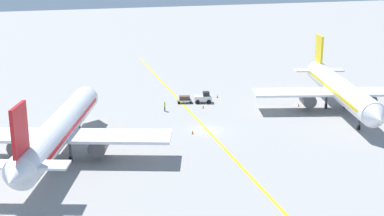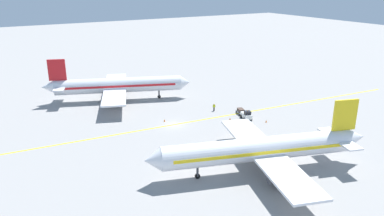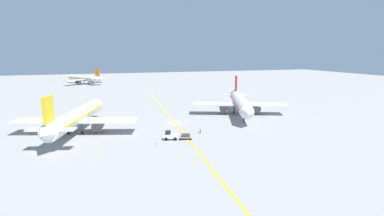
{
  "view_description": "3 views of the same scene",
  "coord_description": "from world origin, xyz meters",
  "px_view_note": "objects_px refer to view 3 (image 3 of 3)",
  "views": [
    {
      "loc": [
        26.46,
        69.59,
        24.35
      ],
      "look_at": [
        2.01,
        -1.12,
        3.31
      ],
      "focal_mm": 50.0,
      "sensor_mm": 36.0,
      "label": 1
    },
    {
      "loc": [
        -63.27,
        32.3,
        28.0
      ],
      "look_at": [
        -3.75,
        -2.17,
        4.35
      ],
      "focal_mm": 35.0,
      "sensor_mm": 36.0,
      "label": 2
    },
    {
      "loc": [
        -19.6,
        -75.07,
        18.45
      ],
      "look_at": [
        5.32,
        1.29,
        3.46
      ],
      "focal_mm": 28.0,
      "sensor_mm": 36.0,
      "label": 3
    }
  ],
  "objects_px": {
    "traffic_cone_near_nose": "(156,143)",
    "traffic_cone_far_edge": "(183,120)",
    "traffic_cone_mid_apron": "(172,134)",
    "airplane_adjacent_stand": "(240,102)",
    "baggage_cart_trailing": "(186,136)",
    "airplane_at_gate": "(76,117)",
    "ground_crew_worker": "(200,129)",
    "traffic_cone_by_wingtip": "(99,135)",
    "airplane_distant_taxiing": "(84,78)",
    "baggage_tug_white": "(170,136)"
  },
  "relations": [
    {
      "from": "baggage_cart_trailing",
      "to": "traffic_cone_far_edge",
      "type": "bearing_deg",
      "value": 75.56
    },
    {
      "from": "traffic_cone_mid_apron",
      "to": "traffic_cone_by_wingtip",
      "type": "relative_size",
      "value": 1.0
    },
    {
      "from": "airplane_adjacent_stand",
      "to": "traffic_cone_mid_apron",
      "type": "relative_size",
      "value": 62.31
    },
    {
      "from": "airplane_distant_taxiing",
      "to": "baggage_cart_trailing",
      "type": "height_order",
      "value": "airplane_distant_taxiing"
    },
    {
      "from": "traffic_cone_mid_apron",
      "to": "airplane_at_gate",
      "type": "bearing_deg",
      "value": 156.58
    },
    {
      "from": "airplane_adjacent_stand",
      "to": "traffic_cone_near_nose",
      "type": "relative_size",
      "value": 62.31
    },
    {
      "from": "traffic_cone_near_nose",
      "to": "baggage_tug_white",
      "type": "bearing_deg",
      "value": 33.94
    },
    {
      "from": "baggage_cart_trailing",
      "to": "traffic_cone_far_edge",
      "type": "xyz_separation_m",
      "value": [
        4.26,
        16.53,
        -0.49
      ]
    },
    {
      "from": "ground_crew_worker",
      "to": "traffic_cone_far_edge",
      "type": "relative_size",
      "value": 3.05
    },
    {
      "from": "ground_crew_worker",
      "to": "traffic_cone_near_nose",
      "type": "bearing_deg",
      "value": -154.75
    },
    {
      "from": "baggage_tug_white",
      "to": "traffic_cone_mid_apron",
      "type": "relative_size",
      "value": 5.99
    },
    {
      "from": "airplane_distant_taxiing",
      "to": "traffic_cone_by_wingtip",
      "type": "distance_m",
      "value": 119.3
    },
    {
      "from": "baggage_cart_trailing",
      "to": "ground_crew_worker",
      "type": "distance_m",
      "value": 6.13
    },
    {
      "from": "traffic_cone_far_edge",
      "to": "airplane_at_gate",
      "type": "bearing_deg",
      "value": -172.63
    },
    {
      "from": "airplane_adjacent_stand",
      "to": "traffic_cone_near_nose",
      "type": "distance_m",
      "value": 36.88
    },
    {
      "from": "traffic_cone_mid_apron",
      "to": "traffic_cone_far_edge",
      "type": "xyz_separation_m",
      "value": [
        6.16,
        12.31,
        0.0
      ]
    },
    {
      "from": "baggage_tug_white",
      "to": "traffic_cone_near_nose",
      "type": "xyz_separation_m",
      "value": [
        -3.56,
        -2.4,
        -0.63
      ]
    },
    {
      "from": "baggage_cart_trailing",
      "to": "traffic_cone_mid_apron",
      "type": "relative_size",
      "value": 5.24
    },
    {
      "from": "baggage_cart_trailing",
      "to": "traffic_cone_by_wingtip",
      "type": "relative_size",
      "value": 5.24
    },
    {
      "from": "baggage_cart_trailing",
      "to": "traffic_cone_near_nose",
      "type": "height_order",
      "value": "baggage_cart_trailing"
    },
    {
      "from": "baggage_cart_trailing",
      "to": "airplane_at_gate",
      "type": "bearing_deg",
      "value": 149.68
    },
    {
      "from": "traffic_cone_far_edge",
      "to": "ground_crew_worker",
      "type": "bearing_deg",
      "value": -87.85
    },
    {
      "from": "airplane_at_gate",
      "to": "airplane_adjacent_stand",
      "type": "height_order",
      "value": "same"
    },
    {
      "from": "traffic_cone_mid_apron",
      "to": "traffic_cone_by_wingtip",
      "type": "xyz_separation_m",
      "value": [
        -15.74,
        4.26,
        0.0
      ]
    },
    {
      "from": "traffic_cone_mid_apron",
      "to": "traffic_cone_far_edge",
      "type": "bearing_deg",
      "value": 63.43
    },
    {
      "from": "traffic_cone_far_edge",
      "to": "airplane_distant_taxiing",
      "type": "bearing_deg",
      "value": 104.04
    },
    {
      "from": "airplane_distant_taxiing",
      "to": "baggage_tug_white",
      "type": "height_order",
      "value": "airplane_distant_taxiing"
    },
    {
      "from": "ground_crew_worker",
      "to": "traffic_cone_by_wingtip",
      "type": "distance_m",
      "value": 22.85
    },
    {
      "from": "airplane_at_gate",
      "to": "airplane_distant_taxiing",
      "type": "distance_m",
      "value": 114.52
    },
    {
      "from": "baggage_cart_trailing",
      "to": "traffic_cone_mid_apron",
      "type": "bearing_deg",
      "value": 114.29
    },
    {
      "from": "baggage_cart_trailing",
      "to": "ground_crew_worker",
      "type": "relative_size",
      "value": 1.71
    },
    {
      "from": "traffic_cone_by_wingtip",
      "to": "traffic_cone_far_edge",
      "type": "bearing_deg",
      "value": 20.18
    },
    {
      "from": "traffic_cone_mid_apron",
      "to": "baggage_cart_trailing",
      "type": "bearing_deg",
      "value": -65.71
    },
    {
      "from": "airplane_distant_taxiing",
      "to": "traffic_cone_mid_apron",
      "type": "height_order",
      "value": "airplane_distant_taxiing"
    },
    {
      "from": "ground_crew_worker",
      "to": "traffic_cone_far_edge",
      "type": "bearing_deg",
      "value": 92.15
    },
    {
      "from": "baggage_tug_white",
      "to": "ground_crew_worker",
      "type": "height_order",
      "value": "baggage_tug_white"
    },
    {
      "from": "airplane_adjacent_stand",
      "to": "ground_crew_worker",
      "type": "bearing_deg",
      "value": -138.86
    },
    {
      "from": "airplane_adjacent_stand",
      "to": "baggage_cart_trailing",
      "type": "distance_m",
      "value": 30.63
    },
    {
      "from": "traffic_cone_near_nose",
      "to": "traffic_cone_far_edge",
      "type": "distance_m",
      "value": 21.13
    },
    {
      "from": "airplane_distant_taxiing",
      "to": "baggage_tug_white",
      "type": "bearing_deg",
      "value": -80.88
    },
    {
      "from": "airplane_at_gate",
      "to": "traffic_cone_near_nose",
      "type": "relative_size",
      "value": 63.29
    },
    {
      "from": "airplane_at_gate",
      "to": "traffic_cone_near_nose",
      "type": "bearing_deg",
      "value": -43.02
    },
    {
      "from": "ground_crew_worker",
      "to": "traffic_cone_far_edge",
      "type": "distance_m",
      "value": 12.66
    },
    {
      "from": "baggage_cart_trailing",
      "to": "ground_crew_worker",
      "type": "xyz_separation_m",
      "value": [
        4.73,
        3.9,
        0.15
      ]
    },
    {
      "from": "airplane_distant_taxiing",
      "to": "baggage_cart_trailing",
      "type": "bearing_deg",
      "value": -79.56
    },
    {
      "from": "airplane_at_gate",
      "to": "ground_crew_worker",
      "type": "relative_size",
      "value": 20.72
    },
    {
      "from": "airplane_distant_taxiing",
      "to": "traffic_cone_near_nose",
      "type": "xyz_separation_m",
      "value": [
        16.78,
        -129.11,
        -3.06
      ]
    },
    {
      "from": "airplane_adjacent_stand",
      "to": "baggage_cart_trailing",
      "type": "bearing_deg",
      "value": -139.19
    },
    {
      "from": "baggage_tug_white",
      "to": "airplane_distant_taxiing",
      "type": "bearing_deg",
      "value": 99.12
    },
    {
      "from": "airplane_distant_taxiing",
      "to": "traffic_cone_mid_apron",
      "type": "distance_m",
      "value": 125.3
    }
  ]
}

